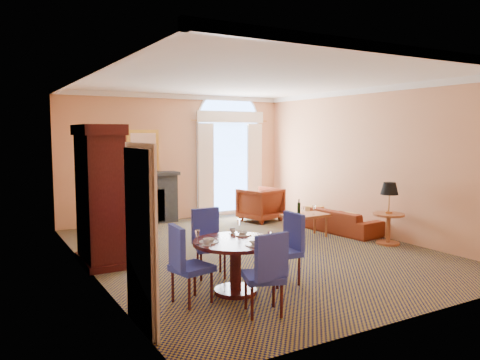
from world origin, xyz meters
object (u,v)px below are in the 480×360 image
coffee_table (305,216)px  side_table (389,206)px  sofa (342,221)px  dining_table (236,254)px  armchair (260,204)px  armoire (100,198)px

coffee_table → side_table: size_ratio=0.80×
sofa → side_table: side_table is taller
dining_table → armchair: size_ratio=1.28×
coffee_table → side_table: bearing=-51.7°
side_table → sofa: bearing=92.2°
dining_table → sofa: (4.01, 2.26, -0.29)m
side_table → coffee_table: bearing=128.5°
coffee_table → sofa: bearing=-3.0°
armoire → dining_table: (1.26, -2.42, -0.59)m
dining_table → armoire: bearing=117.5°
dining_table → coffee_table: bearing=37.6°
armoire → dining_table: size_ratio=1.99×
armoire → coffee_table: armoire is taller
armoire → dining_table: armoire is taller
sofa → side_table: (0.05, -1.28, 0.51)m
side_table → armoire: bearing=164.8°
armoire → coffee_table: 4.32m
coffee_table → armoire: bearing=178.3°
sofa → armchair: armchair is taller
armoire → armchair: bearing=23.7°
sofa → coffee_table: size_ratio=1.81×
sofa → armchair: 2.27m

